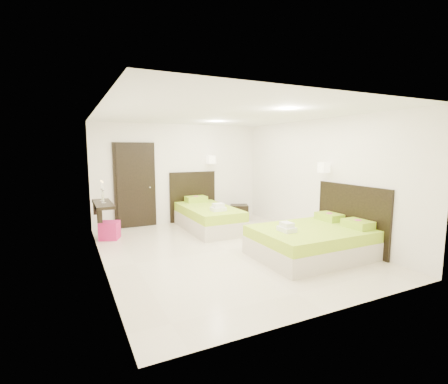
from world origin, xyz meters
name	(u,v)px	position (x,y,z in m)	size (l,w,h in m)	color
floor	(226,250)	(0.00, 0.00, 0.00)	(5.50, 5.50, 0.00)	beige
bed_single	(207,216)	(0.34, 1.75, 0.32)	(1.29, 2.15, 1.78)	beige
bed_double	(315,240)	(1.31, -1.02, 0.30)	(2.04, 1.73, 1.68)	beige
nightstand	(239,212)	(1.55, 2.29, 0.21)	(0.47, 0.41, 0.41)	black
ottoman	(110,230)	(-1.95, 1.81, 0.19)	(0.39, 0.39, 0.39)	#AE1756
door	(135,186)	(-1.20, 2.70, 1.05)	(1.02, 0.15, 2.14)	black
console_shelf	(102,204)	(-2.08, 1.60, 0.82)	(0.35, 1.20, 0.78)	black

